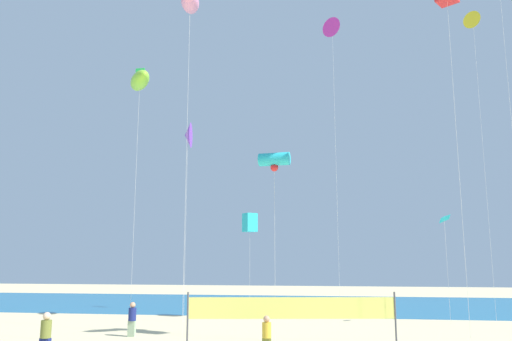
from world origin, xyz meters
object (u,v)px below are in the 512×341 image
beachgoer_navy_shirt (132,318)px  kite_cyan_diamond (443,219)px  kite_yellow_delta (473,21)px  kite_cyan_tube (274,160)px  kite_violet_delta (188,135)px  kite_lime_inflatable (140,81)px  kite_pink_inflatable (190,3)px  beachgoer_mustard_shirt (267,335)px  volleyball_net (292,310)px  beachgoer_olive_shirt (46,334)px  kite_magenta_delta (332,28)px  kite_cyan_box (250,223)px

beachgoer_navy_shirt → kite_cyan_diamond: 18.63m
kite_yellow_delta → kite_cyan_tube: size_ratio=2.21×
kite_cyan_diamond → kite_violet_delta: kite_violet_delta is taller
kite_violet_delta → kite_lime_inflatable: bearing=-109.9°
kite_pink_inflatable → kite_yellow_delta: kite_yellow_delta is taller
kite_cyan_diamond → kite_violet_delta: (-15.72, -0.55, 5.55)m
beachgoer_mustard_shirt → kite_violet_delta: size_ratio=0.13×
beachgoer_mustard_shirt → volleyball_net: bearing=-79.7°
kite_yellow_delta → beachgoer_mustard_shirt: bearing=-134.3°
beachgoer_mustard_shirt → kite_pink_inflatable: kite_pink_inflatable is taller
beachgoer_mustard_shirt → kite_yellow_delta: size_ratio=0.08×
beachgoer_navy_shirt → volleyball_net: (8.18, -2.60, 0.75)m
volleyball_net → kite_yellow_delta: 23.79m
kite_violet_delta → beachgoer_olive_shirt: bearing=-98.8°
kite_cyan_diamond → kite_yellow_delta: size_ratio=0.32×
beachgoer_olive_shirt → kite_pink_inflatable: size_ratio=0.11×
volleyball_net → kite_magenta_delta: 21.77m
volleyball_net → kite_violet_delta: (-7.33, 8.71, 10.08)m
kite_cyan_tube → kite_violet_delta: bearing=135.3°
kite_magenta_delta → kite_cyan_diamond: bearing=-21.3°
beachgoer_navy_shirt → kite_cyan_diamond: (16.58, 6.66, 5.28)m
volleyball_net → kite_pink_inflatable: kite_pink_inflatable is taller
beachgoer_mustard_shirt → kite_cyan_box: size_ratio=0.23×
volleyball_net → kite_magenta_delta: size_ratio=0.43×
kite_cyan_tube → beachgoer_mustard_shirt: bearing=-88.5°
beachgoer_navy_shirt → kite_pink_inflatable: size_ratio=0.10×
beachgoer_mustard_shirt → kite_yellow_delta: bearing=-96.0°
kite_cyan_box → beachgoer_mustard_shirt: bearing=-77.7°
kite_magenta_delta → kite_violet_delta: kite_magenta_delta is taller
volleyball_net → kite_cyan_box: 11.86m
volleyball_net → kite_cyan_diamond: bearing=47.8°
volleyball_net → kite_cyan_diamond: size_ratio=1.37×
beachgoer_olive_shirt → kite_cyan_box: (5.71, 13.90, 5.19)m
kite_cyan_diamond → kite_cyan_tube: (-9.38, -6.83, 2.51)m
volleyball_net → kite_cyan_box: size_ratio=1.31×
kite_lime_inflatable → kite_cyan_tube: kite_lime_inflatable is taller
kite_yellow_delta → kite_cyan_box: (-14.94, -0.56, -13.26)m
kite_violet_delta → kite_yellow_delta: kite_yellow_delta is taller
kite_yellow_delta → beachgoer_olive_shirt: bearing=-145.0°
beachgoer_navy_shirt → kite_violet_delta: kite_violet_delta is taller
beachgoer_navy_shirt → kite_pink_inflatable: (3.72, -3.80, 14.65)m
kite_yellow_delta → kite_violet_delta: bearing=-173.2°
kite_yellow_delta → kite_cyan_tube: (-12.41, -8.53, -10.71)m
kite_cyan_tube → kite_lime_inflatable: bearing=167.3°
kite_yellow_delta → kite_pink_inflatable: bearing=-142.6°
kite_pink_inflatable → kite_cyan_diamond: 19.04m
beachgoer_navy_shirt → kite_cyan_tube: kite_cyan_tube is taller
kite_cyan_diamond → kite_violet_delta: size_ratio=0.51×
kite_cyan_diamond → kite_violet_delta: bearing=-178.0°
kite_magenta_delta → kite_lime_inflatable: size_ratio=1.41×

